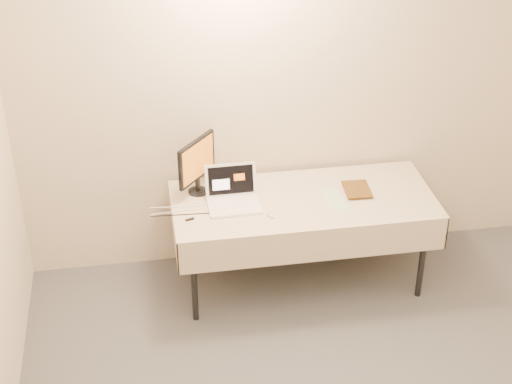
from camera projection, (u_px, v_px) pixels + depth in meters
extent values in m
cube|color=beige|center=(293.00, 93.00, 5.60)|extent=(4.00, 0.10, 2.70)
cylinder|color=black|center=(194.00, 280.00, 5.38)|extent=(0.04, 0.04, 0.69)
cylinder|color=black|center=(422.00, 257.00, 5.60)|extent=(0.04, 0.04, 0.69)
cylinder|color=black|center=(187.00, 232.00, 5.87)|extent=(0.04, 0.04, 0.69)
cylinder|color=black|center=(397.00, 213.00, 6.10)|extent=(0.04, 0.04, 0.69)
cube|color=gray|center=(303.00, 202.00, 5.55)|extent=(1.80, 0.75, 0.04)
cube|color=beige|center=(303.00, 199.00, 5.54)|extent=(1.86, 0.81, 0.01)
cube|color=beige|center=(316.00, 246.00, 5.27)|extent=(1.86, 0.01, 0.25)
cube|color=beige|center=(292.00, 186.00, 5.94)|extent=(1.86, 0.01, 0.25)
cube|color=beige|center=(173.00, 226.00, 5.48)|extent=(0.01, 0.81, 0.25)
cube|color=beige|center=(426.00, 203.00, 5.73)|extent=(0.01, 0.81, 0.25)
cube|color=white|center=(234.00, 206.00, 5.43)|extent=(0.36, 0.26, 0.02)
cube|color=white|center=(231.00, 180.00, 5.50)|extent=(0.36, 0.07, 0.23)
cube|color=black|center=(231.00, 180.00, 5.50)|extent=(0.32, 0.05, 0.20)
cylinder|color=black|center=(198.00, 191.00, 5.61)|extent=(0.20, 0.20, 0.01)
cube|color=black|center=(198.00, 185.00, 5.58)|extent=(0.04, 0.04, 0.10)
cube|color=black|center=(197.00, 160.00, 5.47)|extent=(0.28, 0.33, 0.30)
cube|color=#C96F17|center=(197.00, 160.00, 5.47)|extent=(0.24, 0.28, 0.27)
imported|color=brown|center=(345.00, 177.00, 5.55)|extent=(0.18, 0.03, 0.24)
cube|color=black|center=(233.00, 180.00, 5.72)|extent=(0.11, 0.06, 0.05)
cube|color=#FF0C22|center=(233.00, 181.00, 5.70)|extent=(0.08, 0.01, 0.02)
ellipsoid|color=silver|center=(271.00, 214.00, 5.34)|extent=(0.06, 0.09, 0.02)
cube|color=#AFD5A9|center=(336.00, 200.00, 5.52)|extent=(0.14, 0.31, 0.00)
cube|color=black|center=(190.00, 219.00, 5.30)|extent=(0.06, 0.04, 0.01)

